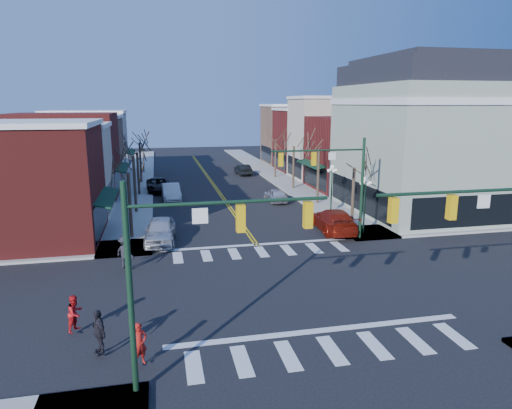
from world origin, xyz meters
TOP-DOWN VIEW (x-y plane):
  - ground at (0.00, 0.00)m, footprint 160.00×160.00m
  - sidewalk_left at (-8.75, 20.00)m, footprint 3.50×70.00m
  - sidewalk_right at (8.75, 20.00)m, footprint 3.50×70.00m
  - bldg_left_brick_a at (-15.50, 11.75)m, footprint 10.00×8.50m
  - bldg_left_stucco_a at (-15.50, 19.50)m, footprint 10.00×7.00m
  - bldg_left_brick_b at (-15.50, 27.50)m, footprint 10.00×9.00m
  - bldg_left_tan at (-15.50, 35.75)m, footprint 10.00×7.50m
  - bldg_left_stucco_b at (-15.50, 43.50)m, footprint 10.00×8.00m
  - bldg_right_brick_a at (15.50, 25.75)m, footprint 10.00×8.50m
  - bldg_right_stucco at (15.50, 33.50)m, footprint 10.00×7.00m
  - bldg_right_brick_b at (15.50, 41.00)m, footprint 10.00×8.00m
  - bldg_right_tan at (15.50, 49.00)m, footprint 10.00×8.00m
  - victorian_corner at (16.50, 14.50)m, footprint 12.25×14.25m
  - traffic_mast_near_left at (-5.55, -7.40)m, footprint 6.60×0.28m
  - traffic_mast_near_right at (5.55, -7.40)m, footprint 6.60×0.28m
  - traffic_mast_far_right at (5.55, 7.40)m, footprint 6.60×0.28m
  - lamppost_corner at (8.20, 8.50)m, footprint 0.36×0.36m
  - lamppost_midblock at (8.20, 15.00)m, footprint 0.36×0.36m
  - tree_left_a at (-8.40, 11.00)m, footprint 0.24×0.24m
  - tree_left_b at (-8.40, 19.00)m, footprint 0.24×0.24m
  - tree_left_c at (-8.40, 27.00)m, footprint 0.24×0.24m
  - tree_left_d at (-8.40, 35.00)m, footprint 0.24×0.24m
  - tree_right_a at (8.40, 11.00)m, footprint 0.24×0.24m
  - tree_right_b at (8.40, 19.00)m, footprint 0.24×0.24m
  - tree_right_c at (8.40, 27.00)m, footprint 0.24×0.24m
  - tree_right_d at (8.40, 35.00)m, footprint 0.24×0.24m
  - car_left_near at (-6.40, 9.74)m, footprint 2.40×5.14m
  - car_left_mid at (-5.18, 24.11)m, footprint 1.87×4.88m
  - car_left_far at (-6.40, 28.82)m, footprint 2.72×5.43m
  - car_right_near at (6.40, 9.85)m, footprint 2.77×6.00m
  - car_right_mid at (4.80, 20.94)m, footprint 1.75×4.02m
  - car_right_far at (4.85, 38.67)m, footprint 1.81×4.37m
  - pedestrian_red_a at (-7.30, -5.85)m, footprint 0.70×0.63m
  - pedestrian_red_b at (-10.00, -2.68)m, footprint 0.90×0.96m
  - pedestrian_dark_a at (-8.83, -4.75)m, footprint 0.87×1.13m
  - pedestrian_dark_b at (-8.43, 4.53)m, footprint 1.41×1.37m

SIDE VIEW (x-z plane):
  - ground at x=0.00m, z-range 0.00..0.00m
  - sidewalk_left at x=-8.75m, z-range 0.00..0.15m
  - sidewalk_right at x=8.75m, z-range 0.00..0.15m
  - car_right_mid at x=4.80m, z-range 0.00..1.35m
  - car_right_far at x=4.85m, z-range 0.00..1.41m
  - car_left_far at x=-6.40m, z-range 0.00..1.48m
  - car_left_mid at x=-5.18m, z-range 0.00..1.59m
  - car_right_near at x=6.40m, z-range 0.00..1.70m
  - car_left_near at x=-6.40m, z-range 0.00..1.70m
  - pedestrian_red_b at x=-10.00m, z-range 0.15..1.72m
  - pedestrian_red_a at x=-7.30m, z-range 0.15..1.76m
  - pedestrian_dark_a at x=-8.83m, z-range 0.15..1.93m
  - pedestrian_dark_b at x=-8.43m, z-range 0.15..2.09m
  - tree_left_c at x=-8.40m, z-range 0.00..4.55m
  - tree_right_a at x=8.40m, z-range 0.00..4.62m
  - tree_left_a at x=-8.40m, z-range 0.00..4.76m
  - tree_right_c at x=8.40m, z-range 0.00..4.83m
  - tree_left_d at x=-8.40m, z-range 0.00..4.90m
  - tree_right_d at x=8.40m, z-range 0.00..4.97m
  - tree_left_b at x=-8.40m, z-range 0.00..5.04m
  - tree_right_b at x=8.40m, z-range 0.00..5.18m
  - lamppost_corner at x=8.20m, z-range 0.80..5.13m
  - lamppost_midblock at x=8.20m, z-range 0.80..5.13m
  - bldg_left_stucco_a at x=-15.50m, z-range 0.00..7.50m
  - bldg_left_tan at x=-15.50m, z-range 0.00..7.80m
  - bldg_left_brick_a at x=-15.50m, z-range 0.00..8.00m
  - bldg_right_brick_a at x=15.50m, z-range 0.00..8.00m
  - bldg_left_stucco_b at x=-15.50m, z-range 0.00..8.20m
  - bldg_left_brick_b at x=-15.50m, z-range 0.00..8.50m
  - bldg_right_brick_b at x=15.50m, z-range 0.00..8.50m
  - bldg_right_tan at x=15.50m, z-range 0.00..9.00m
  - traffic_mast_near_left at x=-5.55m, z-range 1.11..8.31m
  - traffic_mast_near_right at x=5.55m, z-range 1.11..8.31m
  - traffic_mast_far_right at x=5.55m, z-range 1.11..8.31m
  - bldg_right_stucco at x=15.50m, z-range 0.00..10.00m
  - victorian_corner at x=16.50m, z-range 0.01..13.31m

